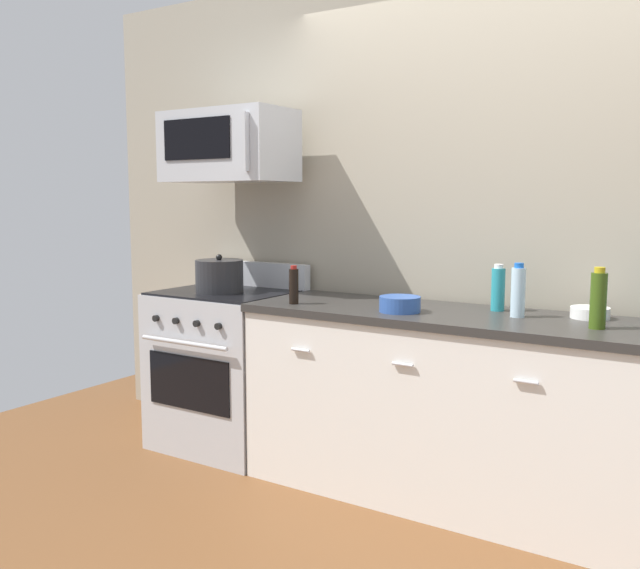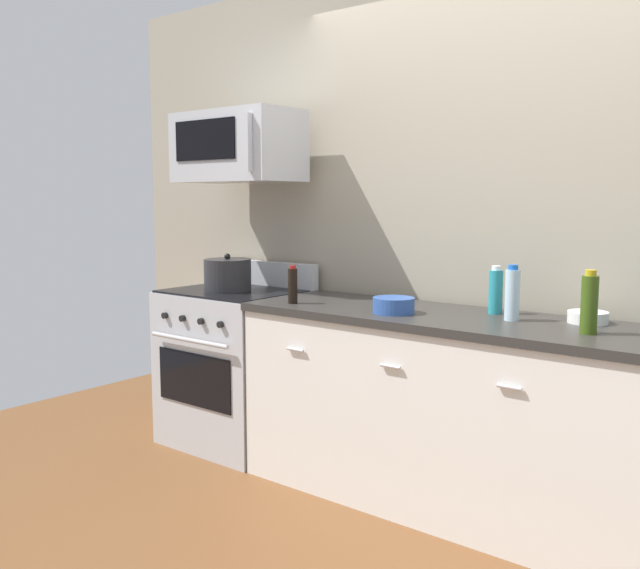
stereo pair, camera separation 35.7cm
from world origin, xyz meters
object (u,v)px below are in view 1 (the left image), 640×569
(bottle_soy_sauce_dark, at_px, (294,286))
(range_oven, at_px, (227,367))
(bowl_white_ceramic, at_px, (590,312))
(bottle_olive_oil, at_px, (598,300))
(bowl_blue_mixing, at_px, (400,304))
(bottle_dish_soap, at_px, (498,289))
(microwave, at_px, (228,147))
(bottle_water_clear, at_px, (518,291))
(stockpot, at_px, (219,276))

(bottle_soy_sauce_dark, bearing_deg, range_oven, 163.45)
(range_oven, bearing_deg, bowl_white_ceramic, 5.18)
(bottle_olive_oil, bearing_deg, bowl_blue_mixing, -176.83)
(bottle_olive_oil, distance_m, bottle_soy_sauce_dark, 1.45)
(range_oven, height_order, bottle_soy_sauce_dark, bottle_soy_sauce_dark)
(bowl_white_ceramic, xyz_separation_m, bowl_blue_mixing, (-0.80, -0.29, 0.01))
(range_oven, bearing_deg, bottle_dish_soap, 6.00)
(bowl_blue_mixing, bearing_deg, microwave, 172.19)
(range_oven, height_order, bowl_blue_mixing, range_oven)
(microwave, xyz_separation_m, bottle_water_clear, (1.69, -0.01, -0.71))
(bottle_water_clear, distance_m, bowl_blue_mixing, 0.54)
(bottle_olive_oil, xyz_separation_m, bowl_white_ceramic, (-0.08, 0.25, -0.09))
(bottle_soy_sauce_dark, height_order, stockpot, stockpot)
(range_oven, relative_size, bottle_dish_soap, 4.76)
(bottle_dish_soap, relative_size, stockpot, 0.82)
(bottle_soy_sauce_dark, relative_size, bottle_water_clear, 0.80)
(range_oven, xyz_separation_m, bowl_white_ceramic, (1.97, 0.18, 0.48))
(bottle_dish_soap, bearing_deg, stockpot, -172.07)
(bottle_dish_soap, bearing_deg, microwave, -175.64)
(microwave, distance_m, bottle_dish_soap, 1.72)
(range_oven, distance_m, bottle_dish_soap, 1.66)
(bottle_soy_sauce_dark, xyz_separation_m, bottle_water_clear, (1.08, 0.22, 0.02))
(microwave, bearing_deg, range_oven, -90.29)
(range_oven, relative_size, bottle_water_clear, 4.33)
(bottle_dish_soap, height_order, bottle_water_clear, bottle_water_clear)
(bowl_white_ceramic, bearing_deg, bottle_soy_sauce_dark, -165.34)
(bottle_dish_soap, xyz_separation_m, bowl_white_ceramic, (0.42, 0.02, -0.08))
(microwave, relative_size, bowl_white_ceramic, 4.37)
(bottle_dish_soap, distance_m, bottle_soy_sauce_dark, 1.01)
(range_oven, height_order, microwave, microwave)
(range_oven, bearing_deg, bottle_water_clear, 1.27)
(bowl_white_ceramic, bearing_deg, microwave, -176.11)
(bottle_soy_sauce_dark, height_order, bowl_blue_mixing, bottle_soy_sauce_dark)
(microwave, xyz_separation_m, bowl_white_ceramic, (1.97, 0.13, -0.80))
(bottle_dish_soap, bearing_deg, bottle_soy_sauce_dark, -160.19)
(bottle_olive_oil, bearing_deg, bottle_water_clear, 163.90)
(bottle_olive_oil, bearing_deg, microwave, 176.87)
(bottle_dish_soap, bearing_deg, range_oven, -174.00)
(microwave, bearing_deg, bowl_white_ceramic, 3.89)
(microwave, relative_size, bottle_soy_sauce_dark, 3.78)
(bowl_blue_mixing, height_order, stockpot, stockpot)
(microwave, height_order, bowl_white_ceramic, microwave)
(stockpot, bearing_deg, microwave, 89.87)
(range_oven, bearing_deg, bowl_blue_mixing, -5.65)
(bottle_dish_soap, height_order, bottle_olive_oil, bottle_olive_oil)
(range_oven, distance_m, stockpot, 0.55)
(bottle_water_clear, distance_m, stockpot, 1.69)
(microwave, distance_m, bottle_olive_oil, 2.17)
(bottle_water_clear, distance_m, bowl_white_ceramic, 0.33)
(bottle_olive_oil, bearing_deg, bottle_soy_sauce_dark, -175.57)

